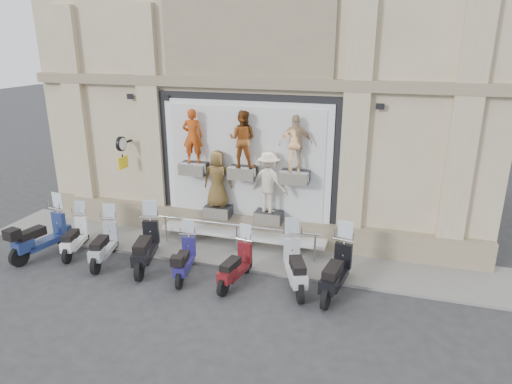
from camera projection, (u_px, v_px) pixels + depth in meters
ground at (211, 287)px, 11.66m from camera, size 90.00×90.00×0.00m
sidewalk at (238, 251)px, 13.55m from camera, size 16.00×2.20×0.08m
building at (282, 40)px, 16.10m from camera, size 14.00×8.60×12.00m
shop_vitrine at (247, 170)px, 13.37m from camera, size 5.60×0.95×4.30m
guard_rail at (237, 239)px, 13.32m from camera, size 5.06×0.10×0.93m
clock_sign_bracket at (122, 148)px, 14.10m from camera, size 0.10×0.80×1.02m
scooter_a at (40, 228)px, 13.10m from camera, size 1.00×2.19×1.72m
scooter_b at (74, 231)px, 13.27m from camera, size 0.96×1.83×1.43m
scooter_c at (103, 237)px, 12.72m from camera, size 0.99×1.97×1.53m
scooter_d at (145, 238)px, 12.43m from camera, size 1.16×2.20×1.72m
scooter_e at (184, 252)px, 11.95m from camera, size 0.85×1.79×1.40m
scooter_f at (235, 258)px, 11.58m from camera, size 0.77×1.83×1.44m
scooter_g at (296, 258)px, 11.39m from camera, size 1.29×2.09×1.64m
scooter_h at (336, 263)px, 11.08m from camera, size 0.91×2.14×1.69m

